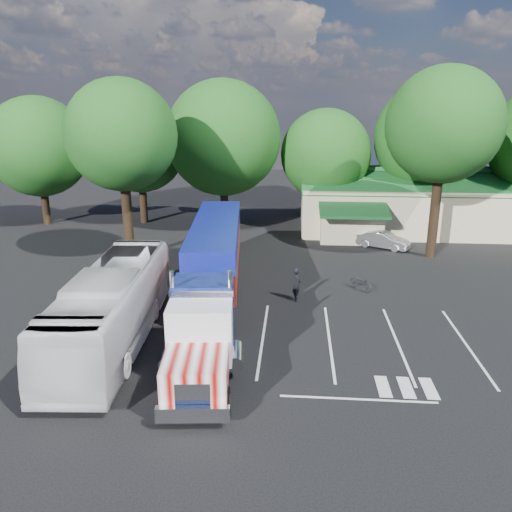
# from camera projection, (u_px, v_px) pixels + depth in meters

# --- Properties ---
(ground) EXTENTS (120.00, 120.00, 0.00)m
(ground) POSITION_uv_depth(u_px,v_px,m) (270.00, 293.00, 29.90)
(ground) COLOR black
(ground) RESTS_ON ground
(event_hall) EXTENTS (24.20, 14.12, 5.55)m
(event_hall) POSITION_uv_depth(u_px,v_px,m) (432.00, 204.00, 45.19)
(event_hall) COLOR tan
(event_hall) RESTS_ON ground
(tree_row_a) EXTENTS (9.00, 9.00, 11.68)m
(tree_row_a) POSITION_uv_depth(u_px,v_px,m) (38.00, 147.00, 45.25)
(tree_row_a) COLOR black
(tree_row_a) RESTS_ON ground
(tree_row_b) EXTENTS (8.40, 8.40, 11.35)m
(tree_row_b) POSITION_uv_depth(u_px,v_px,m) (140.00, 147.00, 45.81)
(tree_row_b) COLOR black
(tree_row_b) RESTS_ON ground
(tree_row_c) EXTENTS (10.00, 10.00, 13.05)m
(tree_row_c) POSITION_uv_depth(u_px,v_px,m) (223.00, 138.00, 43.40)
(tree_row_c) COLOR black
(tree_row_c) RESTS_ON ground
(tree_row_d) EXTENTS (8.00, 8.00, 10.60)m
(tree_row_d) POSITION_uv_depth(u_px,v_px,m) (326.00, 154.00, 44.37)
(tree_row_d) COLOR black
(tree_row_d) RESTS_ON ground
(tree_row_e) EXTENTS (9.60, 9.60, 12.90)m
(tree_row_e) POSITION_uv_depth(u_px,v_px,m) (429.00, 137.00, 43.72)
(tree_row_e) COLOR black
(tree_row_e) RESTS_ON ground
(tree_near_left) EXTENTS (7.60, 7.60, 12.65)m
(tree_near_left) POSITION_uv_depth(u_px,v_px,m) (121.00, 136.00, 33.87)
(tree_near_left) COLOR black
(tree_near_left) RESTS_ON ground
(tree_near_right) EXTENTS (8.00, 8.00, 13.50)m
(tree_near_right) POSITION_uv_depth(u_px,v_px,m) (444.00, 125.00, 34.37)
(tree_near_right) COLOR black
(tree_near_right) RESTS_ON ground
(semi_truck) EXTENTS (4.72, 21.09, 4.39)m
(semi_truck) POSITION_uv_depth(u_px,v_px,m) (213.00, 263.00, 27.42)
(semi_truck) COLOR black
(semi_truck) RESTS_ON ground
(woman) EXTENTS (0.56, 0.76, 1.93)m
(woman) POSITION_uv_depth(u_px,v_px,m) (297.00, 284.00, 28.56)
(woman) COLOR black
(woman) RESTS_ON ground
(bicycle) EXTENTS (1.62, 1.78, 0.94)m
(bicycle) POSITION_uv_depth(u_px,v_px,m) (361.00, 282.00, 30.29)
(bicycle) COLOR black
(bicycle) RESTS_ON ground
(tour_bus) EXTENTS (3.92, 13.09, 3.59)m
(tour_bus) POSITION_uv_depth(u_px,v_px,m) (113.00, 306.00, 23.36)
(tour_bus) COLOR silver
(tour_bus) RESTS_ON ground
(silver_sedan) EXTENTS (4.23, 3.18, 1.33)m
(silver_sedan) POSITION_uv_depth(u_px,v_px,m) (383.00, 240.00, 39.08)
(silver_sedan) COLOR #A5A7AC
(silver_sedan) RESTS_ON ground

